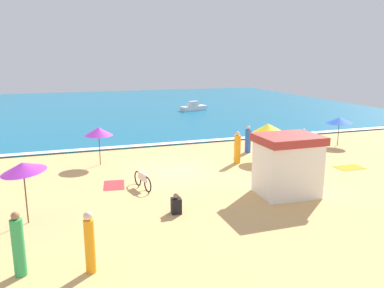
# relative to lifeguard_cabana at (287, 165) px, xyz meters

# --- Properties ---
(ground_plane) EXTENTS (60.00, 60.00, 0.00)m
(ground_plane) POSITION_rel_lifeguard_cabana_xyz_m (-3.60, 5.04, -1.37)
(ground_plane) COLOR #E5B26B
(ocean_water) EXTENTS (60.00, 44.00, 0.10)m
(ocean_water) POSITION_rel_lifeguard_cabana_xyz_m (-3.60, 33.04, -1.32)
(ocean_water) COLOR #146B93
(ocean_water) RESTS_ON ground_plane
(wave_breaker_foam) EXTENTS (57.00, 0.70, 0.01)m
(wave_breaker_foam) POSITION_rel_lifeguard_cabana_xyz_m (-3.60, 11.34, -1.27)
(wave_breaker_foam) COLOR white
(wave_breaker_foam) RESTS_ON ocean_water
(lifeguard_cabana) EXTENTS (2.67, 2.12, 2.70)m
(lifeguard_cabana) POSITION_rel_lifeguard_cabana_xyz_m (0.00, 0.00, 0.00)
(lifeguard_cabana) COLOR white
(lifeguard_cabana) RESTS_ON ground_plane
(beach_umbrella_0) EXTENTS (2.07, 2.05, 2.40)m
(beach_umbrella_0) POSITION_rel_lifeguard_cabana_xyz_m (-10.66, 0.47, 0.76)
(beach_umbrella_0) COLOR #4C3823
(beach_umbrella_0) RESTS_ON ground_plane
(beach_umbrella_1) EXTENTS (2.41, 2.42, 2.20)m
(beach_umbrella_1) POSITION_rel_lifeguard_cabana_xyz_m (2.24, 5.61, 0.54)
(beach_umbrella_1) COLOR #4C3823
(beach_umbrella_1) RESTS_ON ground_plane
(beach_umbrella_2) EXTENTS (2.01, 2.01, 2.16)m
(beach_umbrella_2) POSITION_rel_lifeguard_cabana_xyz_m (-7.31, 7.66, 0.55)
(beach_umbrella_2) COLOR #4C3823
(beach_umbrella_2) RESTS_ON ground_plane
(beach_umbrella_3) EXTENTS (2.38, 2.38, 1.99)m
(beach_umbrella_3) POSITION_rel_lifeguard_cabana_xyz_m (8.85, 7.43, 0.37)
(beach_umbrella_3) COLOR #4C3823
(beach_umbrella_3) RESTS_ON ground_plane
(parked_bicycle) EXTENTS (0.46, 1.79, 0.76)m
(parked_bicycle) POSITION_rel_lifeguard_cabana_xyz_m (-5.86, 2.89, -0.99)
(parked_bicycle) COLOR black
(parked_bicycle) RESTS_ON ground_plane
(beachgoer_0) EXTENTS (0.42, 0.42, 0.83)m
(beachgoer_0) POSITION_rel_lifeguard_cabana_xyz_m (-5.23, -0.45, -1.02)
(beachgoer_0) COLOR black
(beachgoer_0) RESTS_ON ground_plane
(beachgoer_1) EXTENTS (0.35, 0.35, 1.84)m
(beachgoer_1) POSITION_rel_lifeguard_cabana_xyz_m (-8.74, -3.74, -0.47)
(beachgoer_1) COLOR orange
(beachgoer_1) RESTS_ON ground_plane
(beachgoer_2) EXTENTS (0.35, 0.35, 1.90)m
(beachgoer_2) POSITION_rel_lifeguard_cabana_xyz_m (-10.62, -3.26, -0.48)
(beachgoer_2) COLOR green
(beachgoer_2) RESTS_ON ground_plane
(beachgoer_3) EXTENTS (0.47, 0.47, 1.86)m
(beachgoer_3) POSITION_rel_lifeguard_cabana_xyz_m (3.02, 2.30, -0.50)
(beachgoer_3) COLOR blue
(beachgoer_3) RESTS_ON ground_plane
(beachgoer_4) EXTENTS (0.42, 0.42, 1.56)m
(beachgoer_4) POSITION_rel_lifeguard_cabana_xyz_m (5.26, 6.35, -0.63)
(beachgoer_4) COLOR orange
(beachgoer_4) RESTS_ON ground_plane
(beachgoer_6) EXTENTS (0.51, 0.51, 1.73)m
(beachgoer_6) POSITION_rel_lifeguard_cabana_xyz_m (1.95, 7.56, -0.57)
(beachgoer_6) COLOR blue
(beachgoer_6) RESTS_ON ground_plane
(beachgoer_7) EXTENTS (0.51, 0.51, 1.85)m
(beachgoer_7) POSITION_rel_lifeguard_cabana_xyz_m (0.21, 5.47, -0.51)
(beachgoer_7) COLOR orange
(beachgoer_7) RESTS_ON ground_plane
(beach_towel_0) EXTENTS (1.55, 1.03, 0.01)m
(beach_towel_0) POSITION_rel_lifeguard_cabana_xyz_m (5.68, 2.54, -1.37)
(beach_towel_0) COLOR orange
(beach_towel_0) RESTS_ON ground_plane
(beach_towel_1) EXTENTS (1.17, 1.62, 0.01)m
(beach_towel_1) POSITION_rel_lifeguard_cabana_xyz_m (-7.08, 3.75, -1.37)
(beach_towel_1) COLOR red
(beach_towel_1) RESTS_ON ground_plane
(small_boat_0) EXTENTS (3.39, 2.10, 1.04)m
(small_boat_0) POSITION_rel_lifeguard_cabana_xyz_m (4.96, 26.79, -0.93)
(small_boat_0) COLOR white
(small_boat_0) RESTS_ON ocean_water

